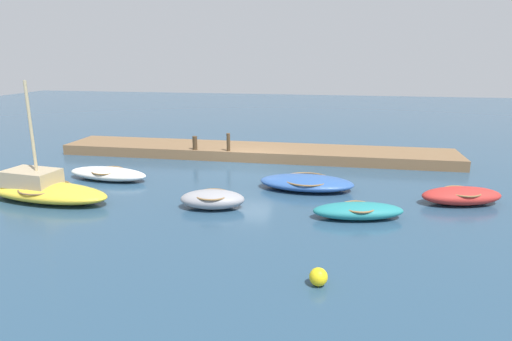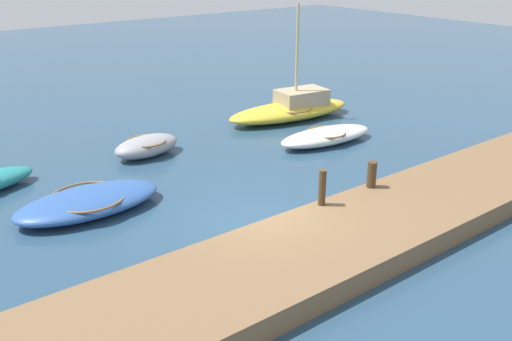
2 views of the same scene
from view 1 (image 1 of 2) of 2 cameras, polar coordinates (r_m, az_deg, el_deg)
name	(u,v)px [view 1 (image 1 of 2)]	position (r m, az deg, el deg)	size (l,w,h in m)	color
ground_plane	(247,166)	(22.91, -1.15, 0.56)	(84.00, 84.00, 0.00)	navy
dock_platform	(255,152)	(25.04, -0.10, 2.47)	(22.20, 3.14, 0.56)	brown
rowboat_white	(108,174)	(21.55, -18.72, -0.38)	(4.05, 1.81, 0.57)	white
dinghy_grey	(213,199)	(16.75, -5.69, -3.71)	(2.60, 1.63, 0.70)	#939399
motorboat_blue	(307,182)	(19.09, 6.60, -1.55)	(4.11, 2.14, 0.59)	#2D569E
rowboat_red	(461,196)	(18.91, 25.19, -2.97)	(3.37, 2.05, 0.67)	#B72D28
sailboat_yellow	(43,189)	(19.52, -26.01, -2.16)	(5.89, 2.61, 4.73)	gold
rowboat_teal	(358,211)	(16.08, 13.16, -5.11)	(3.40, 1.77, 0.57)	teal
mooring_post_west	(228,142)	(23.88, -3.62, 3.70)	(0.19, 0.19, 0.97)	#47331E
mooring_post_mid_west	(195,143)	(24.43, -7.96, 3.57)	(0.26, 0.26, 0.75)	#47331E
marker_buoy	(318,277)	(11.51, 8.14, -13.55)	(0.47, 0.47, 0.47)	yellow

